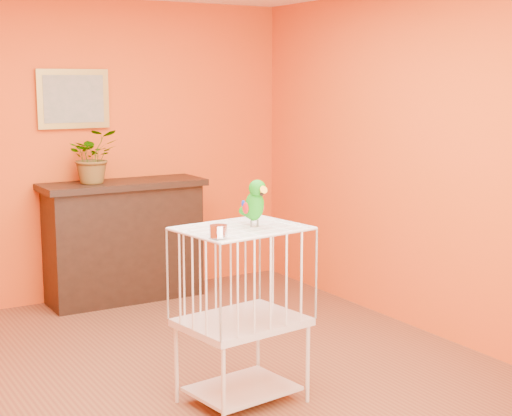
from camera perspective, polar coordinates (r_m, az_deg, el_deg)
ground at (r=5.17m, az=-4.75°, el=-12.42°), size 4.50×4.50×0.00m
room_shell at (r=4.81m, az=-5.01°, el=5.37°), size 4.50×4.50×4.50m
console_cabinet at (r=6.92m, az=-9.57°, el=-2.36°), size 1.41×0.51×1.05m
potted_plant at (r=6.76m, az=-11.80°, el=3.29°), size 0.47×0.51×0.36m
framed_picture at (r=6.87m, az=-13.15°, el=7.74°), size 0.62×0.04×0.50m
birdcage at (r=4.66m, az=-1.03°, el=-7.65°), size 0.75×0.62×1.07m
feed_cup at (r=4.23m, az=-2.75°, el=-1.70°), size 0.10×0.10×0.07m
parrot at (r=4.54m, az=-0.11°, el=0.41°), size 0.14×0.25×0.28m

